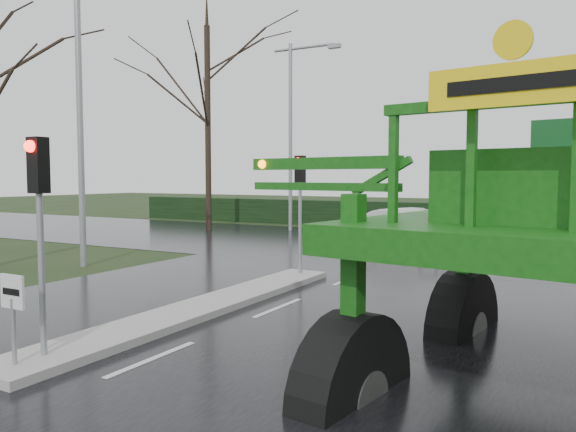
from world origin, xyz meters
The scene contains 13 objects.
ground centered at (0.00, 0.00, 0.00)m, with size 140.00×140.00×0.00m, color black.
road_main centered at (0.00, 10.00, 0.00)m, with size 14.00×80.00×0.02m, color black.
road_cross centered at (0.00, 16.00, 0.01)m, with size 80.00×12.00×0.02m, color black.
median_island centered at (-1.30, 3.00, 0.09)m, with size 1.20×10.00×0.16m, color gray.
hedge_row centered at (0.00, 24.00, 0.75)m, with size 44.00×0.90×1.50m, color black.
keep_left_sign centered at (-1.30, -1.50, 1.06)m, with size 0.50×0.07×1.35m.
traffic_signal_near centered at (-1.30, -1.01, 2.59)m, with size 0.26×0.33×3.52m.
traffic_signal_mid centered at (-1.30, 7.49, 2.59)m, with size 0.26×0.33×3.52m.
street_light_left_near centered at (-8.19, 6.00, 5.99)m, with size 3.85×0.30×10.00m.
street_light_left_far centered at (-8.19, 20.00, 5.99)m, with size 3.85×0.30×10.00m.
tree_left_far centered at (-12.50, 18.00, 7.15)m, with size 7.70×7.70×13.26m.
crop_sprayer centered at (3.39, 0.47, 2.68)m, with size 10.05×6.94×5.66m.
white_sedan centered at (-0.27, 14.99, 0.00)m, with size 1.74×5.00×1.65m, color silver.
Camera 1 is at (6.15, -6.61, 2.92)m, focal length 35.00 mm.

